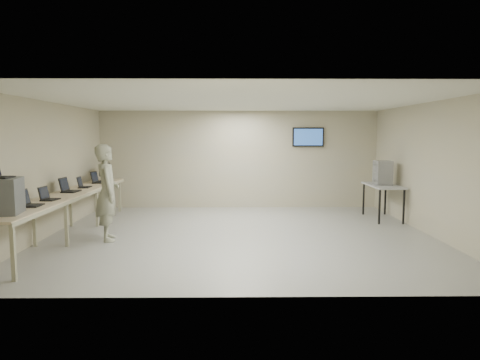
{
  "coord_description": "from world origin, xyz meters",
  "views": [
    {
      "loc": [
        -0.11,
        -8.88,
        2.1
      ],
      "look_at": [
        0.0,
        0.2,
        1.15
      ],
      "focal_mm": 32.0,
      "sensor_mm": 36.0,
      "label": 1
    }
  ],
  "objects_px": {
    "equipment_box": "(4,196)",
    "soldier": "(107,193)",
    "side_table": "(383,188)",
    "workbench": "(69,197)"
  },
  "relations": [
    {
      "from": "equipment_box",
      "to": "soldier",
      "type": "xyz_separation_m",
      "value": [
        0.99,
        1.96,
        -0.21
      ]
    },
    {
      "from": "side_table",
      "to": "soldier",
      "type": "bearing_deg",
      "value": -161.57
    },
    {
      "from": "soldier",
      "to": "side_table",
      "type": "xyz_separation_m",
      "value": [
        6.26,
        2.08,
        -0.16
      ]
    },
    {
      "from": "equipment_box",
      "to": "side_table",
      "type": "bearing_deg",
      "value": 18.71
    },
    {
      "from": "workbench",
      "to": "side_table",
      "type": "relative_size",
      "value": 4.13
    },
    {
      "from": "soldier",
      "to": "side_table",
      "type": "bearing_deg",
      "value": -90.14
    },
    {
      "from": "workbench",
      "to": "equipment_box",
      "type": "xyz_separation_m",
      "value": [
        -0.06,
        -2.37,
        0.35
      ]
    },
    {
      "from": "equipment_box",
      "to": "side_table",
      "type": "height_order",
      "value": "equipment_box"
    },
    {
      "from": "soldier",
      "to": "side_table",
      "type": "relative_size",
      "value": 1.33
    },
    {
      "from": "soldier",
      "to": "equipment_box",
      "type": "bearing_deg",
      "value": 134.61
    }
  ]
}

